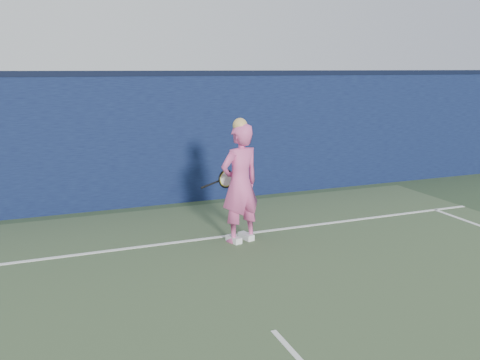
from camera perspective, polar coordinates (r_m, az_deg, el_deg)
name	(u,v)px	position (r m, az deg, el deg)	size (l,w,h in m)	color
backstop_wall	(155,141)	(10.11, -9.52, 4.34)	(24.00, 0.40, 2.50)	black
wall_cap	(153,73)	(10.01, -9.79, 11.73)	(24.00, 0.42, 0.10)	black
player	(240,183)	(7.74, 0.00, -0.37)	(0.76, 0.60, 1.92)	#D85494
racket	(224,179)	(8.06, -1.76, 0.06)	(0.57, 0.14, 0.31)	black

